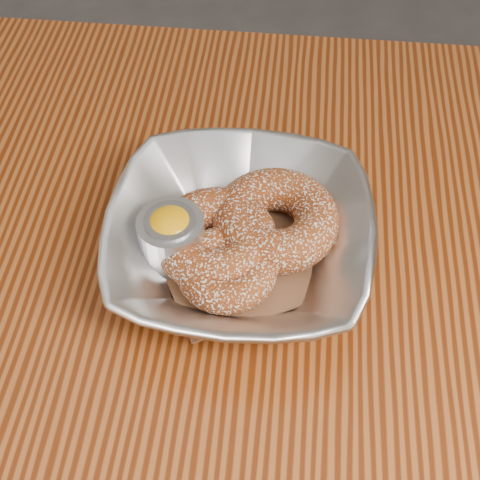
# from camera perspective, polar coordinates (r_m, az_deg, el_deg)

# --- Properties ---
(table) EXTENTS (1.20, 0.80, 0.75)m
(table) POSITION_cam_1_polar(r_m,az_deg,el_deg) (0.69, 2.16, -9.52)
(table) COLOR brown
(table) RESTS_ON ground_plane
(serving_bowl) EXTENTS (0.24, 0.24, 0.06)m
(serving_bowl) POSITION_cam_1_polar(r_m,az_deg,el_deg) (0.60, -0.00, -0.04)
(serving_bowl) COLOR #B7BABF
(serving_bowl) RESTS_ON table
(parchment) EXTENTS (0.20, 0.20, 0.00)m
(parchment) POSITION_cam_1_polar(r_m,az_deg,el_deg) (0.62, 0.00, -1.21)
(parchment) COLOR brown
(parchment) RESTS_ON table
(donut_back) EXTENTS (0.12, 0.12, 0.04)m
(donut_back) POSITION_cam_1_polar(r_m,az_deg,el_deg) (0.62, 3.06, 1.75)
(donut_back) COLOR maroon
(donut_back) RESTS_ON parchment
(donut_front) EXTENTS (0.12, 0.12, 0.03)m
(donut_front) POSITION_cam_1_polar(r_m,az_deg,el_deg) (0.59, -1.16, -2.50)
(donut_front) COLOR maroon
(donut_front) RESTS_ON parchment
(donut_extra) EXTENTS (0.13, 0.13, 0.04)m
(donut_extra) POSITION_cam_1_polar(r_m,az_deg,el_deg) (0.60, -2.12, 0.13)
(donut_extra) COLOR maroon
(donut_extra) RESTS_ON parchment
(ramekin) EXTENTS (0.06, 0.06, 0.05)m
(ramekin) POSITION_cam_1_polar(r_m,az_deg,el_deg) (0.60, -5.86, 0.37)
(ramekin) COLOR #B7BABF
(ramekin) RESTS_ON table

